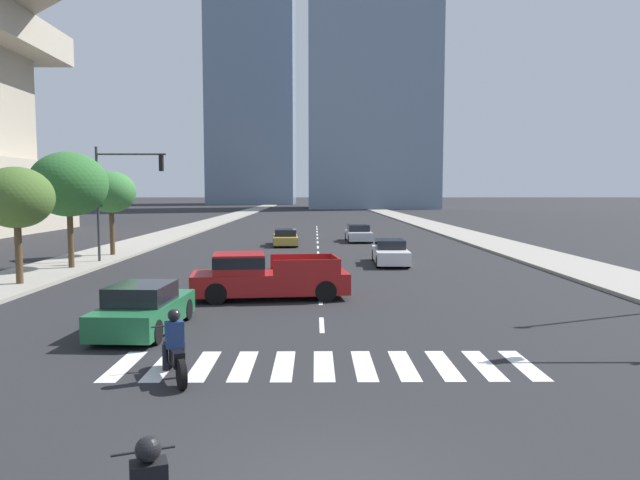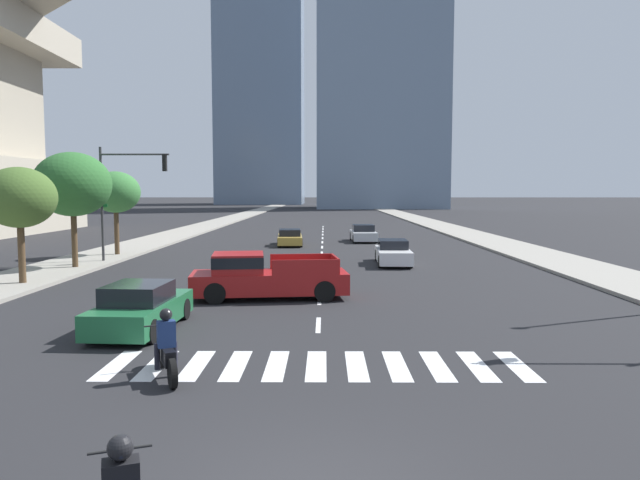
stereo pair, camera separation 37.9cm
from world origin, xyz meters
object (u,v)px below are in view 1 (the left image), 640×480
(sedan_silver_1, at_px, (358,234))
(sedan_gold_3, at_px, (285,238))
(pickup_truck, at_px, (262,277))
(street_tree_third, at_px, (111,192))
(traffic_signal_far, at_px, (122,184))
(sedan_white_0, at_px, (390,253))
(sedan_green_2, at_px, (144,309))
(motorcycle_lead, at_px, (174,351))
(street_tree_second, at_px, (69,184))
(street_tree_nearest, at_px, (16,198))

(sedan_silver_1, relative_size, sedan_gold_3, 0.95)
(pickup_truck, height_order, street_tree_third, street_tree_third)
(sedan_gold_3, xyz_separation_m, traffic_signal_far, (-8.21, -10.75, 3.76))
(pickup_truck, height_order, sedan_white_0, pickup_truck)
(sedan_green_2, bearing_deg, motorcycle_lead, -152.78)
(motorcycle_lead, distance_m, street_tree_second, 19.54)
(street_tree_second, distance_m, street_tree_third, 5.91)
(pickup_truck, xyz_separation_m, sedan_green_2, (-2.87, -4.95, -0.19))
(sedan_white_0, bearing_deg, sedan_green_2, -28.28)
(sedan_white_0, distance_m, street_tree_nearest, 18.06)
(sedan_green_2, height_order, sedan_gold_3, sedan_green_2)
(street_tree_second, xyz_separation_m, street_tree_third, (0.00, 5.90, -0.40))
(sedan_silver_1, xyz_separation_m, sedan_green_2, (-8.19, -29.46, 0.02))
(sedan_green_2, height_order, street_tree_third, street_tree_third)
(pickup_truck, height_order, sedan_silver_1, pickup_truck)
(sedan_white_0, bearing_deg, sedan_gold_3, -148.50)
(sedan_silver_1, xyz_separation_m, street_tree_second, (-15.50, -16.74, 3.64))
(traffic_signal_far, height_order, street_tree_nearest, traffic_signal_far)
(street_tree_nearest, bearing_deg, sedan_green_2, -46.27)
(traffic_signal_far, relative_size, street_tree_second, 1.08)
(sedan_white_0, bearing_deg, street_tree_third, -100.13)
(sedan_white_0, xyz_separation_m, sedan_gold_3, (-6.22, 10.99, -0.06))
(sedan_gold_3, bearing_deg, motorcycle_lead, 174.99)
(traffic_signal_far, bearing_deg, street_tree_third, 118.03)
(street_tree_second, relative_size, street_tree_third, 1.15)
(street_tree_third, bearing_deg, motorcycle_lead, -68.11)
(sedan_gold_3, distance_m, traffic_signal_far, 14.04)
(street_tree_third, bearing_deg, street_tree_nearest, -90.00)
(sedan_white_0, relative_size, sedan_gold_3, 1.00)
(sedan_silver_1, relative_size, street_tree_second, 0.78)
(motorcycle_lead, relative_size, street_tree_nearest, 0.41)
(sedan_gold_3, bearing_deg, street_tree_nearest, 148.23)
(pickup_truck, distance_m, street_tree_second, 13.25)
(sedan_white_0, relative_size, street_tree_second, 0.82)
(sedan_green_2, height_order, street_tree_second, street_tree_second)
(street_tree_nearest, bearing_deg, street_tree_third, 90.00)
(motorcycle_lead, relative_size, pickup_truck, 0.33)
(sedan_silver_1, xyz_separation_m, street_tree_third, (-15.50, -10.84, 3.24))
(sedan_white_0, xyz_separation_m, street_tree_second, (-16.15, -2.43, 3.64))
(traffic_signal_far, xyz_separation_m, street_tree_second, (-1.72, -2.67, -0.06))
(sedan_green_2, xyz_separation_m, street_tree_second, (-7.31, 12.71, 3.62))
(sedan_gold_3, distance_m, street_tree_second, 17.10)
(motorcycle_lead, height_order, sedan_gold_3, motorcycle_lead)
(sedan_silver_1, height_order, sedan_gold_3, sedan_silver_1)
(sedan_silver_1, relative_size, street_tree_nearest, 0.94)
(street_tree_second, bearing_deg, sedan_green_2, -60.12)
(sedan_green_2, relative_size, sedan_gold_3, 0.92)
(pickup_truck, height_order, traffic_signal_far, traffic_signal_far)
(sedan_green_2, distance_m, street_tree_third, 20.26)
(motorcycle_lead, bearing_deg, sedan_white_0, -44.34)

